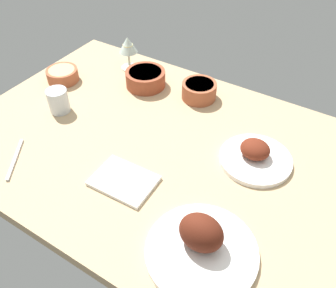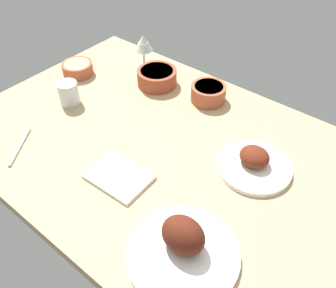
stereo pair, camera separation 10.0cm
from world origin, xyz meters
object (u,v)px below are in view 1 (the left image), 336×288
at_px(folded_napkin, 124,181).
at_px(wine_glass, 128,46).
at_px(plate_near_viewer, 255,156).
at_px(fork_loose, 15,159).
at_px(bowl_sauce, 199,90).
at_px(bowl_pasta, 62,75).
at_px(water_tumbler, 58,101).
at_px(bowl_onions, 145,78).
at_px(plate_far_side, 201,243).

bearing_deg(folded_napkin, wine_glass, -54.98).
bearing_deg(plate_near_viewer, fork_loose, 31.86).
relative_size(bowl_sauce, fork_loose, 0.73).
xyz_separation_m(bowl_pasta, water_tumbler, (-0.13, 0.15, 0.02)).
relative_size(bowl_onions, water_tumbler, 1.78).
height_order(plate_near_viewer, folded_napkin, plate_near_viewer).
bearing_deg(plate_near_viewer, bowl_onions, -17.45).
relative_size(plate_far_side, bowl_sauce, 2.15).
bearing_deg(plate_far_side, folded_napkin, -14.56).
relative_size(bowl_onions, fork_loose, 0.88).
distance_m(bowl_pasta, fork_loose, 0.45).
height_order(bowl_pasta, folded_napkin, bowl_pasta).
xyz_separation_m(bowl_pasta, wine_glass, (-0.17, -0.22, 0.07)).
xyz_separation_m(plate_far_side, fork_loose, (0.64, 0.03, -0.03)).
bearing_deg(bowl_onions, bowl_pasta, 25.86).
distance_m(wine_glass, water_tumbler, 0.38).
relative_size(water_tumbler, fork_loose, 0.49).
height_order(plate_far_side, wine_glass, wine_glass).
bearing_deg(wine_glass, bowl_pasta, 52.34).
bearing_deg(bowl_onions, bowl_sauce, -170.07).
bearing_deg(water_tumbler, folded_napkin, 159.26).
xyz_separation_m(bowl_sauce, folded_napkin, (-0.02, 0.49, -0.03)).
bearing_deg(folded_napkin, plate_far_side, 165.44).
distance_m(bowl_onions, bowl_sauce, 0.22).
bearing_deg(bowl_onions, folded_napkin, 117.39).
bearing_deg(bowl_sauce, bowl_onions, 9.93).
relative_size(bowl_sauce, wine_glass, 0.92).
bearing_deg(plate_near_viewer, folded_napkin, 44.58).
bearing_deg(water_tumbler, fork_loose, 103.19).
distance_m(wine_glass, fork_loose, 0.64).
height_order(wine_glass, folded_napkin, wine_glass).
height_order(plate_near_viewer, bowl_sauce, plate_near_viewer).
bearing_deg(water_tumbler, plate_near_viewer, -169.11).
distance_m(plate_far_side, bowl_pasta, 0.91).
xyz_separation_m(plate_far_side, plate_near_viewer, (0.01, -0.36, -0.01)).
height_order(plate_far_side, folded_napkin, plate_far_side).
xyz_separation_m(bowl_onions, bowl_sauce, (-0.22, -0.04, -0.00)).
distance_m(plate_near_viewer, wine_glass, 0.70).
relative_size(plate_far_side, wine_glass, 1.98).
xyz_separation_m(bowl_onions, bowl_pasta, (0.30, 0.15, -0.01)).
distance_m(plate_near_viewer, bowl_sauce, 0.37).
relative_size(wine_glass, water_tumbler, 1.61).
bearing_deg(plate_far_side, fork_loose, 2.73).
height_order(bowl_onions, wine_glass, wine_glass).
xyz_separation_m(plate_near_viewer, water_tumbler, (0.69, 0.13, 0.02)).
xyz_separation_m(bowl_pasta, folded_napkin, (-0.53, 0.30, -0.02)).
bearing_deg(fork_loose, bowl_pasta, 170.18).
xyz_separation_m(plate_far_side, bowl_onions, (0.53, -0.53, 0.00)).
height_order(plate_near_viewer, fork_loose, plate_near_viewer).
bearing_deg(wine_glass, plate_near_viewer, 160.15).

